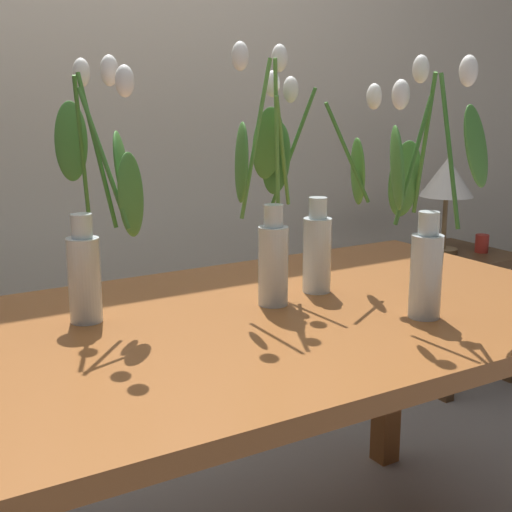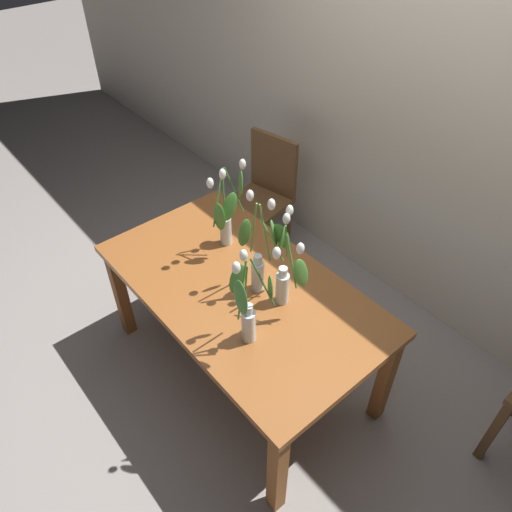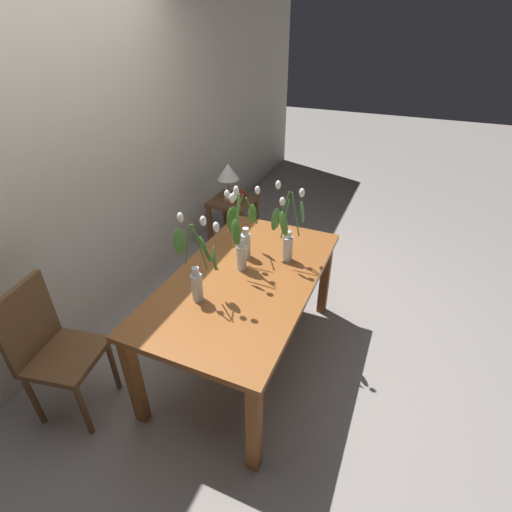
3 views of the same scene
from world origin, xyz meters
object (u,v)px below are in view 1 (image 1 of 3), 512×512
Objects in this scene: tulip_vase_0 at (426,220)px; tulip_vase_1 at (94,223)px; tulip_vase_3 at (270,209)px; side_table at (451,279)px; table_lamp at (447,180)px; pillar_candle at (482,243)px; dining_table at (258,356)px; tulip_vase_2 at (317,218)px.

tulip_vase_0 reaches higher than tulip_vase_1.
tulip_vase_3 reaches higher than side_table.
tulip_vase_1 is 1.37× the size of table_lamp.
table_lamp is at bearing 21.50° from tulip_vase_1.
table_lamp reaches higher than pillar_candle.
tulip_vase_1 is (-0.30, 0.15, 0.30)m from dining_table.
tulip_vase_0 is 1.52m from table_lamp.
table_lamp is (1.72, 0.68, -0.09)m from tulip_vase_1.
tulip_vase_0 reaches higher than side_table.
tulip_vase_2 is 1.52m from pillar_candle.
tulip_vase_0 reaches higher than pillar_candle.
table_lamp is (1.34, 0.76, -0.10)m from tulip_vase_3.
dining_table reaches higher than side_table.
tulip_vase_1 reaches higher than dining_table.
tulip_vase_3 is 7.67× the size of pillar_candle.
dining_table is at bearing -156.07° from tulip_vase_2.
tulip_vase_1 is 1.99m from pillar_candle.
table_lamp is at bearing 150.75° from pillar_candle.
table_lamp reaches higher than side_table.
tulip_vase_1 is at bearing 150.70° from tulip_vase_0.
table_lamp is at bearing 30.36° from dining_table.
tulip_vase_0 reaches higher than dining_table.
tulip_vase_2 is at bearing -5.50° from tulip_vase_1.
pillar_candle is at bearing 36.58° from tulip_vase_0.
tulip_vase_0 is 7.35× the size of pillar_candle.
dining_table is 0.37m from tulip_vase_2.
tulip_vase_0 is 0.69m from tulip_vase_1.
tulip_vase_0 is at bearing -137.76° from table_lamp.
tulip_vase_2 is at bearing 23.93° from dining_table.
tulip_vase_1 reaches higher than pillar_candle.
dining_table is 0.33m from tulip_vase_3.
tulip_vase_0 is at bearing -139.27° from side_table.
dining_table is 0.46m from tulip_vase_0.
dining_table is 2.78× the size of tulip_vase_3.
side_table is at bearing 29.11° from dining_table.
tulip_vase_1 is at bearing 168.70° from tulip_vase_3.
tulip_vase_0 is (0.30, -0.19, 0.30)m from dining_table.
tulip_vase_3 is 1.05× the size of side_table.
tulip_vase_1 reaches higher than table_lamp.
tulip_vase_2 is 0.95× the size of side_table.
table_lamp is (1.12, 1.02, -0.09)m from tulip_vase_0.
tulip_vase_3 is at bearing -151.96° from side_table.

